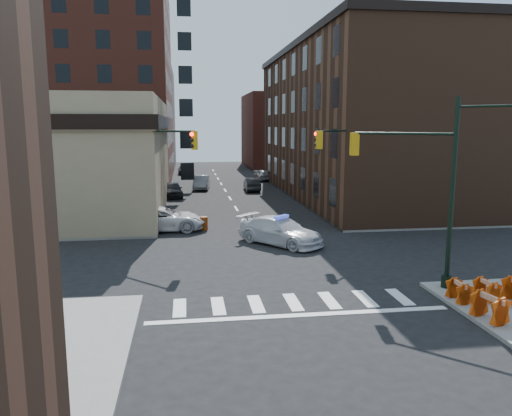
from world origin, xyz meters
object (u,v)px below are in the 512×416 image
object	(u,v)px
parked_car_wfar	(201,182)
parked_car_wnear	(173,189)
police_car	(280,231)
pedestrian_b	(74,222)
barricade_nw_a	(122,222)
barrel_road	(270,229)
pedestrian_a	(147,212)
barrel_bank	(204,223)
parked_car_enear	(252,184)
barricade_se_a	(459,292)
pickup	(162,219)

from	to	relation	value
parked_car_wfar	parked_car_wnear	bearing A→B (deg)	-112.43
police_car	parked_car_wnear	world-z (taller)	police_car
pedestrian_b	barricade_nw_a	distance (m)	3.37
barrel_road	pedestrian_a	bearing A→B (deg)	153.95
barricade_nw_a	barrel_bank	bearing A→B (deg)	6.10
parked_car_enear	barrel_bank	world-z (taller)	parked_car_enear
parked_car_wnear	parked_car_enear	world-z (taller)	parked_car_wnear
barricade_se_a	barricade_nw_a	bearing A→B (deg)	43.18
police_car	pickup	world-z (taller)	police_car
pickup	barricade_se_a	distance (m)	20.00
parked_car_wfar	barrel_road	bearing A→B (deg)	-76.28
pickup	parked_car_wnear	distance (m)	15.81
pickup	barricade_se_a	xyz separation A→B (m)	(12.20, -15.84, -0.24)
police_car	barricade_nw_a	size ratio (longest dim) A/B	4.16
parked_car_enear	barrel_road	world-z (taller)	parked_car_enear
pedestrian_b	barrel_bank	size ratio (longest dim) A/B	2.03
barricade_se_a	barricade_nw_a	world-z (taller)	barricade_nw_a
barrel_bank	parked_car_wnear	bearing A→B (deg)	98.82
parked_car_wnear	pedestrian_a	world-z (taller)	pedestrian_a
parked_car_wnear	pickup	bearing A→B (deg)	-96.50
barrel_road	police_car	bearing A→B (deg)	-80.51
parked_car_wnear	parked_car_wfar	world-z (taller)	parked_car_wnear
pedestrian_a	parked_car_wnear	bearing A→B (deg)	115.76
parked_car_enear	pedestrian_a	bearing A→B (deg)	63.56
barrel_road	pedestrian_b	bearing A→B (deg)	174.48
police_car	pedestrian_a	xyz separation A→B (m)	(-8.16, 5.69, 0.33)
parked_car_wnear	pedestrian_a	xyz separation A→B (m)	(-1.34, -14.98, 0.37)
barricade_se_a	barrel_bank	bearing A→B (deg)	31.39
parked_car_wfar	barrel_road	size ratio (longest dim) A/B	4.48
barricade_nw_a	parked_car_wnear	bearing A→B (deg)	89.04
pickup	barrel_bank	distance (m)	2.80
police_car	parked_car_enear	xyz separation A→B (m)	(1.51, 24.29, -0.10)
barrel_bank	barricade_nw_a	distance (m)	5.41
pickup	parked_car_enear	xyz separation A→B (m)	(8.63, 19.43, -0.10)
barricade_se_a	pedestrian_a	bearing A→B (deg)	38.84
parked_car_wnear	parked_car_enear	size ratio (longest dim) A/B	1.05
police_car	barrel_bank	distance (m)	6.40
parked_car_wnear	barrel_road	bearing A→B (deg)	-76.32
pedestrian_a	pedestrian_b	bearing A→B (deg)	-117.08
pickup	parked_car_wfar	world-z (taller)	pickup
barricade_se_a	parked_car_enear	bearing A→B (deg)	6.15
pedestrian_b	barrel_road	world-z (taller)	pedestrian_b
parked_car_wfar	pedestrian_b	size ratio (longest dim) A/B	2.50
parked_car_wfar	pedestrian_b	xyz separation A→B (m)	(-8.60, -23.30, 0.31)
parked_car_wfar	pedestrian_a	world-z (taller)	pedestrian_a
parked_car_enear	barricade_se_a	size ratio (longest dim) A/B	3.94
parked_car_wnear	pedestrian_b	world-z (taller)	pedestrian_b
pickup	pedestrian_a	xyz separation A→B (m)	(-1.04, 0.83, 0.33)
police_car	barricade_se_a	world-z (taller)	police_car
barricade_nw_a	parked_car_wfar	bearing A→B (deg)	84.07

